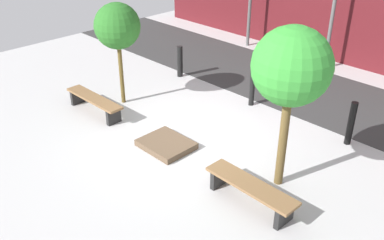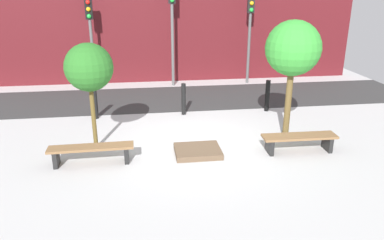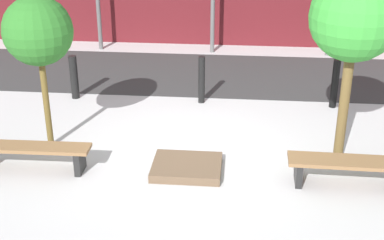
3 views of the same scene
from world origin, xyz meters
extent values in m
plane|color=#B2B2B2|center=(0.00, 0.00, 0.00)|extent=(18.00, 18.00, 0.00)
cube|color=#323232|center=(0.00, 4.46, 0.01)|extent=(18.00, 3.31, 0.01)
cube|color=black|center=(-1.77, -0.73, 0.19)|extent=(0.11, 0.40, 0.39)
cube|color=brown|center=(-2.58, -0.74, 0.42)|extent=(2.00, 0.43, 0.06)
cube|color=black|center=(1.81, -0.73, 0.19)|extent=(0.11, 0.46, 0.38)
cube|color=brown|center=(2.58, -0.74, 0.41)|extent=(1.90, 0.50, 0.06)
cube|color=brown|center=(0.00, -0.54, 0.07)|extent=(1.14, 0.94, 0.14)
cylinder|color=brown|center=(-2.58, 0.17, 0.91)|extent=(0.11, 0.11, 1.82)
sphere|color=#286A24|center=(-2.58, 0.17, 2.14)|extent=(1.19, 1.19, 1.19)
cylinder|color=brown|center=(2.58, 0.17, 1.05)|extent=(0.17, 0.17, 2.10)
sphere|color=green|center=(2.58, 0.17, 2.50)|extent=(1.44, 1.44, 1.44)
cylinder|color=black|center=(-2.83, 2.55, 0.49)|extent=(0.18, 0.18, 0.97)
cylinder|color=black|center=(0.00, 2.55, 0.52)|extent=(0.14, 0.14, 1.04)
cylinder|color=black|center=(2.83, 2.55, 0.53)|extent=(0.15, 0.15, 1.06)
camera|label=1|loc=(6.32, -5.96, 5.23)|focal=40.00mm
camera|label=2|loc=(-1.31, -9.06, 4.02)|focal=35.00mm
camera|label=3|loc=(0.83, -8.33, 4.39)|focal=50.00mm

